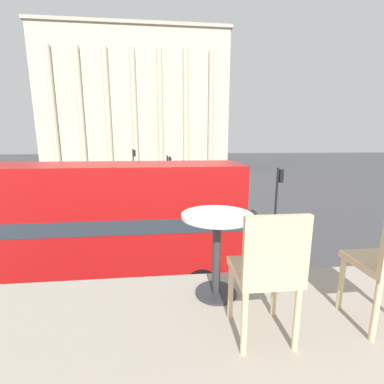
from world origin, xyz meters
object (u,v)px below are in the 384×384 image
at_px(double_decker_bus, 88,221).
at_px(traffic_light_far, 134,162).
at_px(pedestrian_black, 198,197).
at_px(traffic_light_near, 278,190).
at_px(traffic_light_mid, 169,173).
at_px(car_silver, 171,177).
at_px(pedestrian_blue, 155,190).
at_px(cafe_dining_table, 217,236).
at_px(cafe_chair_0, 267,269).
at_px(pedestrian_red, 154,181).
at_px(plaza_building_left, 138,105).

distance_m(double_decker_bus, traffic_light_far, 19.62).
bearing_deg(pedestrian_black, traffic_light_near, -85.92).
distance_m(traffic_light_mid, car_silver, 11.54).
bearing_deg(pedestrian_blue, car_silver, -85.03).
xyz_separation_m(double_decker_bus, cafe_dining_table, (3.04, -6.45, 1.81)).
height_order(cafe_chair_0, traffic_light_mid, cafe_chair_0).
relative_size(car_silver, pedestrian_blue, 2.52).
distance_m(traffic_light_near, pedestrian_red, 14.25).
distance_m(traffic_light_near, car_silver, 18.66).
height_order(cafe_chair_0, traffic_light_far, cafe_chair_0).
bearing_deg(traffic_light_far, cafe_chair_0, -81.38).
relative_size(cafe_dining_table, cafe_chair_0, 0.80).
height_order(traffic_light_mid, pedestrian_red, traffic_light_mid).
height_order(cafe_dining_table, pedestrian_red, cafe_dining_table).
distance_m(plaza_building_left, pedestrian_red, 27.05).
xyz_separation_m(car_silver, pedestrian_blue, (-1.51, -9.81, 0.26)).
bearing_deg(plaza_building_left, cafe_chair_0, -83.62).
bearing_deg(pedestrian_black, plaza_building_left, 70.33).
bearing_deg(pedestrian_blue, cafe_dining_table, 107.68).
bearing_deg(car_silver, traffic_light_far, -60.22).
bearing_deg(traffic_light_far, car_silver, 34.26).
relative_size(traffic_light_mid, car_silver, 0.92).
height_order(double_decker_bus, pedestrian_blue, double_decker_bus).
xyz_separation_m(plaza_building_left, pedestrian_blue, (3.89, -29.00, -10.37)).
relative_size(cafe_chair_0, traffic_light_mid, 0.23).
bearing_deg(traffic_light_mid, double_decker_bus, -104.43).
xyz_separation_m(double_decker_bus, pedestrian_blue, (1.72, 12.51, -1.39)).
xyz_separation_m(cafe_dining_table, pedestrian_red, (-1.65, 23.20, -3.11)).
bearing_deg(cafe_dining_table, cafe_chair_0, -68.71).
bearing_deg(cafe_chair_0, traffic_light_mid, 92.25).
bearing_deg(pedestrian_red, traffic_light_far, 48.21).
bearing_deg(traffic_light_near, plaza_building_left, 106.26).
relative_size(double_decker_bus, traffic_light_far, 2.48).
relative_size(pedestrian_red, pedestrian_blue, 1.09).
bearing_deg(double_decker_bus, pedestrian_black, 67.80).
distance_m(plaza_building_left, pedestrian_blue, 31.04).
distance_m(cafe_chair_0, traffic_light_far, 26.95).
distance_m(traffic_light_mid, pedestrian_blue, 2.48).
xyz_separation_m(cafe_chair_0, car_silver, (-0.03, 29.34, -3.44)).
distance_m(cafe_dining_table, car_silver, 28.99).
bearing_deg(traffic_light_near, cafe_chair_0, -114.90).
height_order(cafe_chair_0, plaza_building_left, plaza_building_left).
distance_m(plaza_building_left, traffic_light_near, 39.56).
height_order(traffic_light_mid, pedestrian_black, traffic_light_mid).
height_order(cafe_dining_table, pedestrian_blue, cafe_dining_table).
distance_m(car_silver, pedestrian_black, 12.89).
xyz_separation_m(plaza_building_left, traffic_light_mid, (4.98, -30.58, -8.80)).
relative_size(traffic_light_near, pedestrian_black, 2.21).
height_order(traffic_light_near, car_silver, traffic_light_near).
xyz_separation_m(pedestrian_red, pedestrian_black, (3.54, -7.20, -0.13)).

